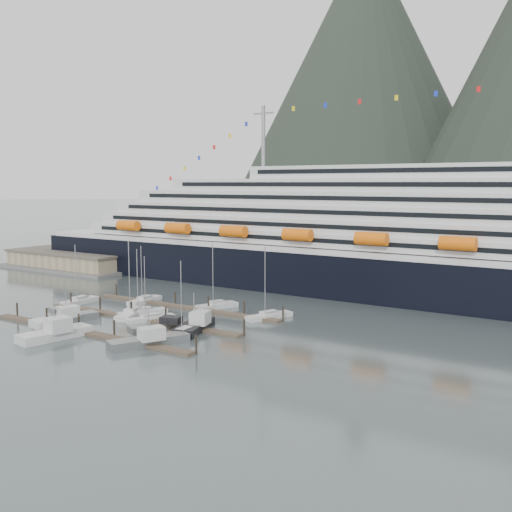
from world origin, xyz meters
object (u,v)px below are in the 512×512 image
(sailboat_e, at_px, (145,301))
(trawler_c, at_px, (148,339))
(trawler_a, at_px, (66,317))
(trawler_b, at_px, (54,333))
(sailboat_g, at_px, (269,316))
(cruise_ship, at_px, (409,245))
(warehouse, at_px, (71,261))
(sailboat_b, at_px, (143,313))
(sailboat_f, at_px, (217,306))
(sailboat_c, at_px, (133,314))
(sailboat_h, at_px, (185,333))
(sailboat_a, at_px, (80,302))
(sailboat_d, at_px, (150,319))
(trawler_e, at_px, (193,325))

(sailboat_e, height_order, trawler_c, sailboat_e)
(trawler_a, distance_m, trawler_b, 12.81)
(sailboat_g, bearing_deg, sailboat_e, 113.96)
(cruise_ship, height_order, trawler_a, cruise_ship)
(warehouse, height_order, sailboat_b, sailboat_b)
(trawler_c, bearing_deg, sailboat_f, 40.98)
(sailboat_c, distance_m, trawler_c, 22.02)
(cruise_ship, height_order, sailboat_b, cruise_ship)
(sailboat_c, bearing_deg, trawler_a, 123.08)
(sailboat_g, distance_m, sailboat_h, 19.99)
(sailboat_a, bearing_deg, sailboat_g, -80.34)
(sailboat_c, bearing_deg, sailboat_d, -120.54)
(sailboat_d, height_order, sailboat_e, sailboat_e)
(sailboat_d, xyz_separation_m, trawler_e, (11.65, -1.24, 0.55))
(cruise_ship, bearing_deg, sailboat_a, -140.16)
(sailboat_b, xyz_separation_m, trawler_c, (16.36, -15.52, 0.45))
(sailboat_c, height_order, sailboat_g, sailboat_c)
(sailboat_a, relative_size, trawler_a, 1.09)
(trawler_c, bearing_deg, trawler_a, 107.38)
(warehouse, relative_size, sailboat_b, 3.34)
(sailboat_h, bearing_deg, warehouse, 55.81)
(warehouse, height_order, sailboat_e, sailboat_e)
(sailboat_c, distance_m, trawler_b, 19.57)
(sailboat_a, xyz_separation_m, sailboat_e, (11.07, 8.61, -0.01))
(trawler_e, bearing_deg, trawler_c, 161.15)
(sailboat_c, bearing_deg, trawler_b, 163.14)
(trawler_a, bearing_deg, sailboat_f, -16.66)
(trawler_c, bearing_deg, sailboat_a, 90.94)
(cruise_ship, xyz_separation_m, trawler_c, (-20.93, -64.02, -11.17))
(sailboat_f, bearing_deg, trawler_b, -171.37)
(warehouse, xyz_separation_m, sailboat_d, (69.58, -38.49, -1.85))
(trawler_b, bearing_deg, sailboat_e, 25.22)
(sailboat_b, height_order, trawler_a, sailboat_b)
(sailboat_b, xyz_separation_m, sailboat_c, (-0.93, -1.89, 0.03))
(sailboat_d, height_order, trawler_a, sailboat_d)
(sailboat_a, xyz_separation_m, trawler_c, (36.09, -16.44, 0.45))
(trawler_c, bearing_deg, sailboat_c, 77.18)
(sailboat_d, bearing_deg, cruise_ship, -7.86)
(sailboat_b, bearing_deg, sailboat_a, 109.62)
(sailboat_h, relative_size, trawler_e, 1.11)
(sailboat_g, bearing_deg, cruise_ship, -1.14)
(cruise_ship, relative_size, sailboat_h, 15.48)
(sailboat_h, relative_size, trawler_c, 1.01)
(warehouse, xyz_separation_m, sailboat_g, (87.36, -24.11, -1.82))
(sailboat_h, bearing_deg, sailboat_b, 59.46)
(sailboat_h, bearing_deg, sailboat_c, 65.68)
(sailboat_f, relative_size, trawler_c, 1.06)
(sailboat_e, distance_m, sailboat_g, 31.35)
(sailboat_d, relative_size, trawler_c, 0.96)
(sailboat_c, height_order, sailboat_h, sailboat_c)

